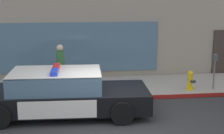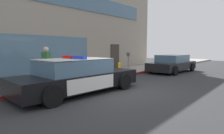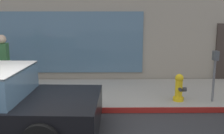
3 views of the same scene
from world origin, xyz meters
The scene contains 5 objects.
sidewalk centered at (0.00, 3.41, 0.07)m, with size 48.00×2.85×0.15m, color #A39E93.
curb_red_paint centered at (0.00, 1.97, 0.08)m, with size 28.80×0.04×0.14m, color maroon.
fire_hydrant centered at (3.39, 2.48, 0.50)m, with size 0.34×0.39×0.73m.
pedestrian_on_sidewalk centered at (-1.40, 3.04, 1.01)m, with size 0.32×0.43×1.71m.
parking_meter centered at (4.27, 2.42, 1.08)m, with size 0.12×0.18×1.34m.
Camera 3 is at (1.54, -4.13, 2.41)m, focal length 41.82 mm.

